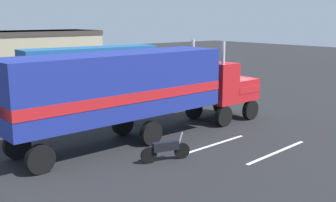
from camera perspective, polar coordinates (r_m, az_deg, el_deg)
ground_plane at (r=24.21m, az=8.09°, el=-2.10°), size 120.00×120.00×0.00m
lane_stripe_near at (r=18.65m, az=6.18°, el=-6.16°), size 4.40×0.48×0.01m
lane_stripe_mid at (r=18.22m, az=14.98°, el=-6.92°), size 4.40×0.57×0.01m
semi_truck at (r=18.94m, az=-4.28°, el=2.00°), size 14.27×3.49×4.50m
person_bystander at (r=22.30m, az=-5.43°, el=-0.85°), size 0.34×0.47×1.63m
parked_bus at (r=33.15m, az=-10.67°, el=5.09°), size 11.11×3.08×3.40m
motorcycle at (r=16.45m, az=-0.29°, el=-6.77°), size 2.06×0.66×1.12m
building_backdrop at (r=43.98m, az=-19.53°, el=6.60°), size 15.30×6.75×4.41m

